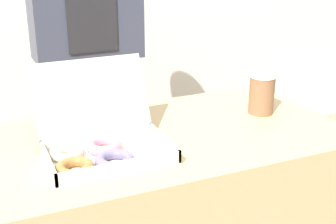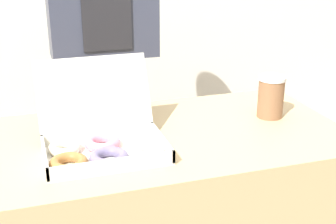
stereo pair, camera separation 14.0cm
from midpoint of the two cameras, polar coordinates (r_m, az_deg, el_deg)
The scene contains 3 objects.
donut_box at distance 1.35m, azimuth -5.34°, elevation -3.71°, with size 0.35×0.34×0.24m.
coffee_cup at distance 1.66m, azimuth 14.81°, elevation 1.79°, with size 0.09×0.09×0.15m.
person_customer at distance 1.97m, azimuth -5.83°, elevation 8.40°, with size 0.43×0.24×1.64m.
Camera 2 is at (-0.42, -1.31, 1.32)m, focal length 50.00 mm.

